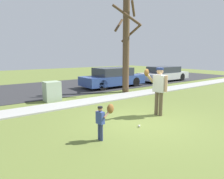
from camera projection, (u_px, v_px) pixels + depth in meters
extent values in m
plane|color=olive|center=(92.00, 102.00, 9.64)|extent=(48.00, 48.00, 0.00)
cube|color=#A3A39E|center=(91.00, 101.00, 9.71)|extent=(36.00, 1.20, 0.06)
cube|color=#2D2D30|center=(53.00, 88.00, 13.68)|extent=(36.00, 6.80, 0.02)
cylinder|color=brown|center=(161.00, 104.00, 7.41)|extent=(0.14, 0.14, 0.88)
cylinder|color=brown|center=(157.00, 103.00, 7.53)|extent=(0.14, 0.14, 0.88)
cube|color=silver|center=(159.00, 84.00, 7.34)|extent=(0.32, 0.46, 0.62)
sphere|color=tan|center=(160.00, 71.00, 7.27)|extent=(0.24, 0.24, 0.24)
cylinder|color=navy|center=(160.00, 69.00, 7.25)|extent=(0.25, 0.25, 0.07)
cylinder|color=tan|center=(166.00, 84.00, 7.17)|extent=(0.10, 0.10, 0.59)
cylinder|color=tan|center=(150.00, 77.00, 7.29)|extent=(0.55, 0.21, 0.42)
ellipsoid|color=brown|center=(147.00, 72.00, 7.10)|extent=(0.24, 0.18, 0.26)
cylinder|color=navy|center=(99.00, 132.00, 5.32)|extent=(0.07, 0.07, 0.46)
cylinder|color=navy|center=(102.00, 132.00, 5.26)|extent=(0.07, 0.07, 0.46)
cube|color=#33478C|center=(100.00, 118.00, 5.22)|extent=(0.16, 0.24, 0.32)
sphere|color=#A87A5B|center=(100.00, 109.00, 5.19)|extent=(0.12, 0.12, 0.12)
cylinder|color=black|center=(100.00, 107.00, 5.18)|extent=(0.13, 0.13, 0.04)
cylinder|color=#A87A5B|center=(97.00, 116.00, 5.31)|extent=(0.05, 0.05, 0.30)
cylinder|color=#A87A5B|center=(108.00, 113.00, 5.22)|extent=(0.29, 0.11, 0.22)
ellipsoid|color=brown|center=(110.00, 109.00, 5.28)|extent=(0.24, 0.18, 0.26)
sphere|color=white|center=(139.00, 126.00, 6.29)|extent=(0.07, 0.07, 0.07)
cube|color=#9EB293|center=(52.00, 91.00, 9.77)|extent=(0.74, 0.66, 0.95)
cylinder|color=brown|center=(126.00, 47.00, 11.78)|extent=(0.39, 0.39, 5.38)
cylinder|color=brown|center=(131.00, 33.00, 12.08)|extent=(0.54, 1.37, 1.03)
cylinder|color=brown|center=(119.00, 25.00, 11.74)|extent=(1.05, 0.69, 0.86)
cylinder|color=brown|center=(126.00, 15.00, 10.87)|extent=(1.26, 1.12, 1.14)
cylinder|color=brown|center=(133.00, 9.00, 11.33)|extent=(0.84, 0.73, 0.74)
cube|color=#2D478C|center=(113.00, 80.00, 14.06)|extent=(4.50, 1.80, 0.60)
cube|color=#2D333D|center=(113.00, 72.00, 13.96)|extent=(2.47, 1.66, 0.55)
cylinder|color=black|center=(103.00, 85.00, 12.64)|extent=(0.64, 0.22, 0.64)
cylinder|color=black|center=(90.00, 82.00, 13.90)|extent=(0.64, 0.22, 0.64)
cylinder|color=black|center=(135.00, 82.00, 14.28)|extent=(0.64, 0.22, 0.64)
cylinder|color=black|center=(121.00, 80.00, 15.53)|extent=(0.64, 0.22, 0.64)
cube|color=silver|center=(163.00, 76.00, 17.15)|extent=(4.60, 1.80, 0.55)
cube|color=#2D333D|center=(164.00, 69.00, 17.06)|extent=(2.53, 1.66, 0.50)
cylinder|color=black|center=(159.00, 79.00, 15.71)|extent=(0.64, 0.22, 0.64)
cylinder|color=black|center=(145.00, 77.00, 16.97)|extent=(0.64, 0.22, 0.64)
cylinder|color=black|center=(182.00, 77.00, 17.38)|extent=(0.64, 0.22, 0.64)
cylinder|color=black|center=(167.00, 75.00, 18.63)|extent=(0.64, 0.22, 0.64)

